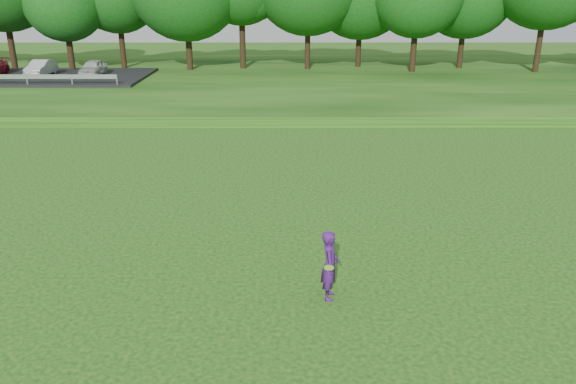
{
  "coord_description": "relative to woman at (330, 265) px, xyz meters",
  "views": [
    {
      "loc": [
        -1.08,
        -10.77,
        7.15
      ],
      "look_at": [
        -1.05,
        5.29,
        1.3
      ],
      "focal_mm": 35.0,
      "sensor_mm": 36.0,
      "label": 1
    }
  ],
  "objects": [
    {
      "name": "berm",
      "position": [
        0.05,
        32.71,
        -0.58
      ],
      "size": [
        130.0,
        30.0,
        0.6
      ],
      "primitive_type": "cube",
      "color": "#0E3C0B",
      "rests_on": "ground"
    },
    {
      "name": "walking_path",
      "position": [
        0.05,
        18.71,
        -0.86
      ],
      "size": [
        130.0,
        1.6,
        0.04
      ],
      "primitive_type": "cube",
      "color": "gray",
      "rests_on": "ground"
    },
    {
      "name": "ground",
      "position": [
        0.05,
        -1.29,
        -0.88
      ],
      "size": [
        140.0,
        140.0,
        0.0
      ],
      "primitive_type": "plane",
      "color": "#0E3C0B",
      "rests_on": "ground"
    },
    {
      "name": "woman",
      "position": [
        0.0,
        0.0,
        0.0
      ],
      "size": [
        0.49,
        0.88,
        1.77
      ],
      "color": "#441768",
      "rests_on": "ground"
    }
  ]
}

